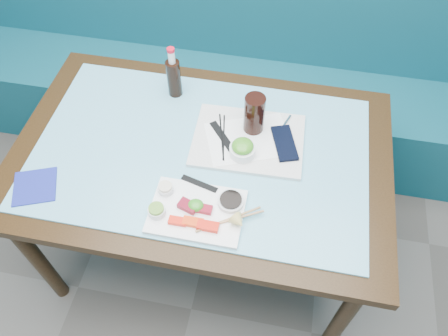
% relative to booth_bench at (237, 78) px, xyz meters
% --- Properties ---
extents(booth_bench, '(3.00, 0.56, 1.17)m').
position_rel_booth_bench_xyz_m(booth_bench, '(0.00, 0.00, 0.00)').
color(booth_bench, '#0E4B5A').
rests_on(booth_bench, ground).
extents(dining_table, '(1.40, 0.90, 0.75)m').
position_rel_booth_bench_xyz_m(dining_table, '(0.00, -0.84, 0.29)').
color(dining_table, black).
rests_on(dining_table, ground).
extents(glass_top, '(1.22, 0.76, 0.01)m').
position_rel_booth_bench_xyz_m(glass_top, '(0.00, -0.84, 0.38)').
color(glass_top, '#69B7D2').
rests_on(glass_top, dining_table).
extents(sashimi_plate, '(0.31, 0.22, 0.02)m').
position_rel_booth_bench_xyz_m(sashimi_plate, '(0.05, -1.10, 0.39)').
color(sashimi_plate, white).
rests_on(sashimi_plate, glass_top).
extents(salmon_left, '(0.06, 0.03, 0.01)m').
position_rel_booth_bench_xyz_m(salmon_left, '(-0.00, -1.15, 0.41)').
color(salmon_left, '#FF1F0A').
rests_on(salmon_left, sashimi_plate).
extents(salmon_mid, '(0.07, 0.03, 0.02)m').
position_rel_booth_bench_xyz_m(salmon_mid, '(0.05, -1.15, 0.41)').
color(salmon_mid, '#FF3A0A').
rests_on(salmon_mid, sashimi_plate).
extents(salmon_right, '(0.07, 0.03, 0.02)m').
position_rel_booth_bench_xyz_m(salmon_right, '(0.10, -1.15, 0.41)').
color(salmon_right, red).
rests_on(salmon_right, sashimi_plate).
extents(tuna_left, '(0.07, 0.06, 0.02)m').
position_rel_booth_bench_xyz_m(tuna_left, '(0.02, -1.09, 0.41)').
color(tuna_left, maroon).
rests_on(tuna_left, sashimi_plate).
extents(tuna_right, '(0.05, 0.03, 0.02)m').
position_rel_booth_bench_xyz_m(tuna_right, '(0.07, -1.09, 0.41)').
color(tuna_right, maroon).
rests_on(tuna_right, sashimi_plate).
extents(seaweed_garnish, '(0.06, 0.06, 0.03)m').
position_rel_booth_bench_xyz_m(seaweed_garnish, '(0.04, -1.09, 0.41)').
color(seaweed_garnish, '#338E20').
rests_on(seaweed_garnish, sashimi_plate).
extents(ramekin_wasabi, '(0.06, 0.06, 0.02)m').
position_rel_booth_bench_xyz_m(ramekin_wasabi, '(-0.08, -1.13, 0.41)').
color(ramekin_wasabi, white).
rests_on(ramekin_wasabi, sashimi_plate).
extents(wasabi_fill, '(0.07, 0.07, 0.01)m').
position_rel_booth_bench_xyz_m(wasabi_fill, '(-0.08, -1.13, 0.43)').
color(wasabi_fill, '#629931').
rests_on(wasabi_fill, ramekin_wasabi).
extents(ramekin_ginger, '(0.06, 0.06, 0.02)m').
position_rel_booth_bench_xyz_m(ramekin_ginger, '(-0.07, -1.04, 0.41)').
color(ramekin_ginger, white).
rests_on(ramekin_ginger, sashimi_plate).
extents(ginger_fill, '(0.06, 0.06, 0.01)m').
position_rel_booth_bench_xyz_m(ginger_fill, '(-0.07, -1.04, 0.43)').
color(ginger_fill, beige).
rests_on(ginger_fill, ramekin_ginger).
extents(soy_dish, '(0.11, 0.11, 0.02)m').
position_rel_booth_bench_xyz_m(soy_dish, '(0.15, -1.05, 0.41)').
color(soy_dish, silver).
rests_on(soy_dish, sashimi_plate).
extents(soy_fill, '(0.09, 0.09, 0.01)m').
position_rel_booth_bench_xyz_m(soy_fill, '(0.15, -1.05, 0.42)').
color(soy_fill, black).
rests_on(soy_fill, soy_dish).
extents(lemon_wedge, '(0.06, 0.06, 0.05)m').
position_rel_booth_bench_xyz_m(lemon_wedge, '(0.19, -1.13, 0.42)').
color(lemon_wedge, '#E8CF6E').
rests_on(lemon_wedge, sashimi_plate).
extents(chopstick_sleeve, '(0.14, 0.05, 0.00)m').
position_rel_booth_bench_xyz_m(chopstick_sleeve, '(0.03, -0.99, 0.40)').
color(chopstick_sleeve, black).
rests_on(chopstick_sleeve, sashimi_plate).
extents(wooden_chopstick_a, '(0.19, 0.14, 0.01)m').
position_rel_booth_bench_xyz_m(wooden_chopstick_a, '(0.16, -1.11, 0.40)').
color(wooden_chopstick_a, '#A17A4C').
rests_on(wooden_chopstick_a, sashimi_plate).
extents(wooden_chopstick_b, '(0.20, 0.11, 0.01)m').
position_rel_booth_bench_xyz_m(wooden_chopstick_b, '(0.17, -1.11, 0.40)').
color(wooden_chopstick_b, tan).
rests_on(wooden_chopstick_b, sashimi_plate).
extents(serving_tray, '(0.42, 0.32, 0.02)m').
position_rel_booth_bench_xyz_m(serving_tray, '(0.17, -0.76, 0.39)').
color(serving_tray, silver).
rests_on(serving_tray, glass_top).
extents(paper_placemat, '(0.36, 0.31, 0.00)m').
position_rel_booth_bench_xyz_m(paper_placemat, '(0.17, -0.76, 0.40)').
color(paper_placemat, white).
rests_on(paper_placemat, serving_tray).
extents(seaweed_bowl, '(0.11, 0.11, 0.04)m').
position_rel_booth_bench_xyz_m(seaweed_bowl, '(0.16, -0.84, 0.42)').
color(seaweed_bowl, white).
rests_on(seaweed_bowl, serving_tray).
extents(seaweed_salad, '(0.08, 0.08, 0.04)m').
position_rel_booth_bench_xyz_m(seaweed_salad, '(0.16, -0.84, 0.44)').
color(seaweed_salad, '#3F8F21').
rests_on(seaweed_salad, seaweed_bowl).
extents(cola_glass, '(0.09, 0.09, 0.16)m').
position_rel_booth_bench_xyz_m(cola_glass, '(0.18, -0.71, 0.48)').
color(cola_glass, black).
rests_on(cola_glass, serving_tray).
extents(navy_pouch, '(0.12, 0.18, 0.01)m').
position_rel_booth_bench_xyz_m(navy_pouch, '(0.30, -0.76, 0.40)').
color(navy_pouch, black).
rests_on(navy_pouch, serving_tray).
extents(fork, '(0.04, 0.08, 0.01)m').
position_rel_booth_bench_xyz_m(fork, '(0.29, -0.66, 0.40)').
color(fork, white).
rests_on(fork, serving_tray).
extents(black_chopstick_a, '(0.06, 0.22, 0.01)m').
position_rel_booth_bench_xyz_m(black_chopstick_a, '(0.07, -0.77, 0.40)').
color(black_chopstick_a, black).
rests_on(black_chopstick_a, serving_tray).
extents(black_chopstick_b, '(0.04, 0.22, 0.01)m').
position_rel_booth_bench_xyz_m(black_chopstick_b, '(0.07, -0.77, 0.40)').
color(black_chopstick_b, black).
rests_on(black_chopstick_b, serving_tray).
extents(tray_sleeve, '(0.13, 0.15, 0.00)m').
position_rel_booth_bench_xyz_m(tray_sleeve, '(0.07, -0.77, 0.40)').
color(tray_sleeve, black).
rests_on(tray_sleeve, serving_tray).
extents(cola_bottle_body, '(0.07, 0.07, 0.16)m').
position_rel_booth_bench_xyz_m(cola_bottle_body, '(-0.17, -0.56, 0.46)').
color(cola_bottle_body, black).
rests_on(cola_bottle_body, glass_top).
extents(cola_bottle_neck, '(0.03, 0.03, 0.05)m').
position_rel_booth_bench_xyz_m(cola_bottle_neck, '(-0.17, -0.56, 0.57)').
color(cola_bottle_neck, white).
rests_on(cola_bottle_neck, cola_bottle_body).
extents(cola_bottle_cap, '(0.04, 0.04, 0.01)m').
position_rel_booth_bench_xyz_m(cola_bottle_cap, '(-0.17, -0.56, 0.60)').
color(cola_bottle_cap, red).
rests_on(cola_bottle_cap, cola_bottle_neck).
extents(blue_napkin, '(0.19, 0.19, 0.01)m').
position_rel_booth_bench_xyz_m(blue_napkin, '(-0.53, -1.11, 0.39)').
color(blue_napkin, navy).
rests_on(blue_napkin, glass_top).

